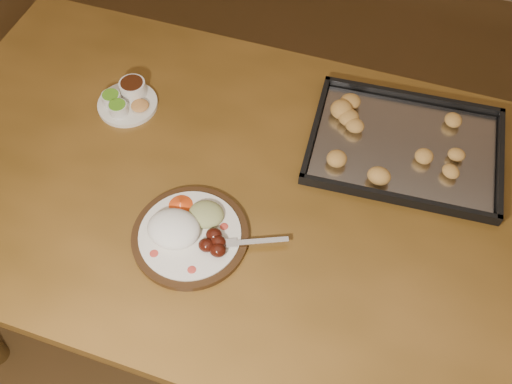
% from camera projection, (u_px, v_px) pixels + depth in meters
% --- Properties ---
extents(ground, '(4.00, 4.00, 0.00)m').
position_uv_depth(ground, '(249.00, 337.00, 1.85)').
color(ground, '#54391C').
rests_on(ground, ground).
extents(dining_table, '(1.53, 0.95, 0.75)m').
position_uv_depth(dining_table, '(233.00, 205.00, 1.35)').
color(dining_table, brown).
rests_on(dining_table, ground).
extents(dinner_plate, '(0.32, 0.24, 0.06)m').
position_uv_depth(dinner_plate, '(188.00, 232.00, 1.18)').
color(dinner_plate, black).
rests_on(dinner_plate, dining_table).
extents(condiment_saucer, '(0.15, 0.15, 0.05)m').
position_uv_depth(condiment_saucer, '(127.00, 99.00, 1.39)').
color(condiment_saucer, silver).
rests_on(condiment_saucer, dining_table).
extents(baking_tray, '(0.45, 0.34, 0.05)m').
position_uv_depth(baking_tray, '(405.00, 145.00, 1.31)').
color(baking_tray, black).
rests_on(baking_tray, dining_table).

